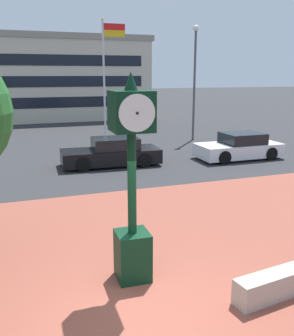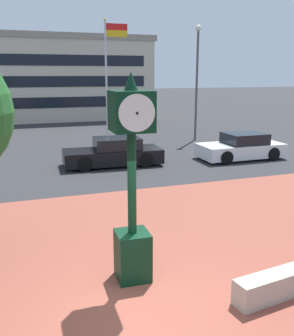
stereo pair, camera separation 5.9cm
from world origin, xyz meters
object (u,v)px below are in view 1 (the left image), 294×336
at_px(flagpole_primary, 106,73).
at_px(civic_building, 32,78).
at_px(street_clock, 132,183).
at_px(car_street_far, 112,153).
at_px(street_lamp_post, 195,72).
at_px(car_street_near, 239,147).

xyz_separation_m(flagpole_primary, civic_building, (-3.51, 15.55, -0.44)).
distance_m(street_clock, flagpole_primary, 16.49).
xyz_separation_m(car_street_far, flagpole_primary, (1.30, 6.19, 3.61)).
bearing_deg(street_lamp_post, street_clock, -120.30).
bearing_deg(car_street_far, street_clock, 170.85).
distance_m(car_street_far, civic_building, 22.08).
relative_size(street_clock, car_street_near, 0.99).
relative_size(street_clock, civic_building, 0.20).
height_order(flagpole_primary, street_lamp_post, flagpole_primary).
xyz_separation_m(car_street_far, street_lamp_post, (6.58, 4.99, 3.65)).
relative_size(flagpole_primary, civic_building, 0.34).
height_order(civic_building, street_lamp_post, civic_building).
distance_m(street_clock, car_street_near, 12.51).
xyz_separation_m(street_clock, car_street_near, (8.41, 9.14, -1.48)).
height_order(street_clock, car_street_far, street_clock).
xyz_separation_m(car_street_near, car_street_far, (-6.34, 0.67, -0.00)).
bearing_deg(street_clock, street_lamp_post, 61.42).
height_order(street_clock, flagpole_primary, flagpole_primary).
height_order(car_street_near, car_street_far, same).
relative_size(car_street_near, flagpole_primary, 0.58).
bearing_deg(street_lamp_post, car_street_near, -92.42).
height_order(car_street_far, civic_building, civic_building).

